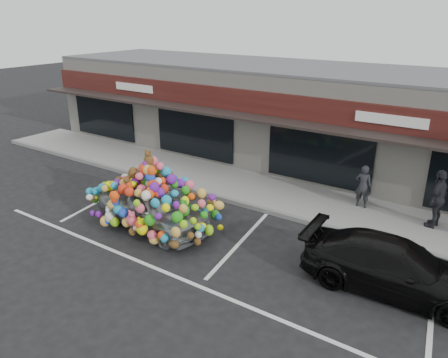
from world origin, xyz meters
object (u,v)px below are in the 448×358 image
Objects in this scene: toy_car at (152,202)px; black_sedan at (394,267)px; pedestrian_a at (363,186)px; pedestrian_c at (438,199)px.

black_sedan is at bearing -77.09° from toy_car.
pedestrian_a is at bearing 24.49° from black_sedan.
pedestrian_a is at bearing -83.49° from pedestrian_c.
pedestrian_c is at bearing -5.83° from black_sedan.
toy_car reaches higher than black_sedan.
black_sedan is 4.74m from pedestrian_a.
toy_car is at bearing 42.25° from pedestrian_a.
pedestrian_c is (2.38, -0.20, 0.19)m from pedestrian_a.
toy_car reaches higher than pedestrian_c.
pedestrian_a is (5.16, 5.03, 0.03)m from toy_car.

